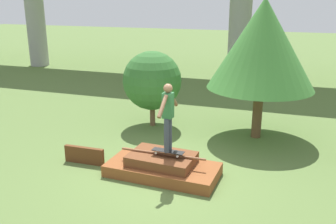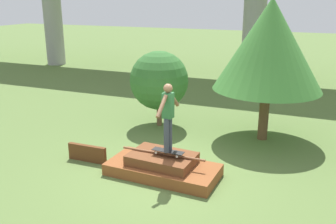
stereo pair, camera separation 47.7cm
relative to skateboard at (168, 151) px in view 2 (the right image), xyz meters
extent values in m
plane|color=#567038|center=(-0.15, 0.04, -0.65)|extent=(80.00, 80.00, 0.00)
cube|color=brown|center=(-0.15, 0.04, -0.51)|extent=(2.66, 1.33, 0.28)
cube|color=brown|center=(-0.18, 0.07, -0.25)|extent=(1.57, 1.09, 0.25)
cylinder|color=brown|center=(-0.15, 0.04, -0.10)|extent=(2.07, 0.06, 0.06)
cube|color=#5B3319|center=(-2.24, 0.03, -0.43)|extent=(1.07, 0.12, 0.44)
cube|color=black|center=(0.00, 0.00, 0.01)|extent=(0.77, 0.25, 0.01)
cylinder|color=silver|center=(0.27, 0.07, -0.05)|extent=(0.06, 0.03, 0.05)
cylinder|color=silver|center=(0.26, -0.10, -0.05)|extent=(0.06, 0.03, 0.05)
cylinder|color=silver|center=(-0.26, 0.10, -0.05)|extent=(0.06, 0.03, 0.05)
cylinder|color=silver|center=(-0.27, -0.07, -0.05)|extent=(0.06, 0.03, 0.05)
cylinder|color=#383D4C|center=(0.00, 0.08, 0.41)|extent=(0.12, 0.12, 0.80)
cylinder|color=#383D4C|center=(0.00, -0.08, 0.41)|extent=(0.12, 0.12, 0.80)
cube|color=#2D6638|center=(0.00, 0.00, 1.10)|extent=(0.23, 0.22, 0.58)
sphere|color=brown|center=(0.00, 0.00, 1.49)|extent=(0.20, 0.20, 0.20)
cylinder|color=brown|center=(0.02, 0.31, 1.16)|extent=(0.11, 0.48, 0.44)
cylinder|color=brown|center=(-0.02, -0.31, 1.16)|extent=(0.11, 0.48, 0.44)
cylinder|color=#9E9E99|center=(-12.25, 11.60, 2.35)|extent=(1.10, 1.10, 5.99)
cylinder|color=#9E9E99|center=(-0.15, 11.60, 2.35)|extent=(1.10, 1.10, 5.99)
cylinder|color=brown|center=(1.67, 3.34, 0.11)|extent=(0.28, 0.28, 1.52)
cone|color=#428438|center=(1.67, 3.34, 2.15)|extent=(3.06, 3.06, 2.54)
cylinder|color=brown|center=(-1.65, 3.32, -0.29)|extent=(0.17, 0.17, 0.71)
sphere|color=#336B2D|center=(-1.65, 3.32, 0.86)|extent=(1.87, 1.87, 1.87)
camera|label=1|loc=(2.55, -7.54, 3.42)|focal=40.00mm
camera|label=2|loc=(2.99, -7.37, 3.42)|focal=40.00mm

